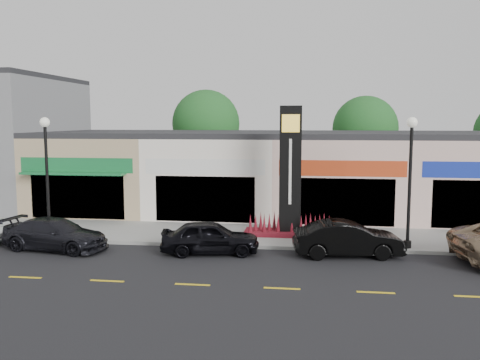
{
  "coord_description": "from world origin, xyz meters",
  "views": [
    {
      "loc": [
        3.74,
        -19.15,
        5.49
      ],
      "look_at": [
        0.69,
        4.0,
        2.74
      ],
      "focal_mm": 38.0,
      "sensor_mm": 36.0,
      "label": 1
    }
  ],
  "objects": [
    {
      "name": "tree_rear_west",
      "position": [
        -4.0,
        19.5,
        5.22
      ],
      "size": [
        5.2,
        5.2,
        7.83
      ],
      "color": "#382619",
      "rests_on": "ground"
    },
    {
      "name": "car_black_sedan",
      "position": [
        -0.17,
        1.03,
        0.69
      ],
      "size": [
        2.23,
        4.24,
        1.37
      ],
      "primitive_type": "imported",
      "rotation": [
        0.0,
        0.0,
        1.73
      ],
      "color": "black",
      "rests_on": "ground"
    },
    {
      "name": "ground",
      "position": [
        0.0,
        0.0,
        0.0
      ],
      "size": [
        120.0,
        120.0,
        0.0
      ],
      "primitive_type": "plane",
      "color": "black",
      "rests_on": "ground"
    },
    {
      "name": "sidewalk",
      "position": [
        0.0,
        4.35,
        0.07
      ],
      "size": [
        52.0,
        4.3,
        0.15
      ],
      "primitive_type": "cube",
      "color": "gray",
      "rests_on": "ground"
    },
    {
      "name": "shop_beige",
      "position": [
        -8.5,
        11.46,
        2.4
      ],
      "size": [
        7.0,
        10.85,
        4.8
      ],
      "color": "tan",
      "rests_on": "ground"
    },
    {
      "name": "car_dark_sedan",
      "position": [
        -6.82,
        0.8,
        0.67
      ],
      "size": [
        2.56,
        4.83,
        1.33
      ],
      "primitive_type": "imported",
      "rotation": [
        0.0,
        0.0,
        1.42
      ],
      "color": "black",
      "rests_on": "ground"
    },
    {
      "name": "lamp_east_near",
      "position": [
        8.0,
        2.5,
        3.48
      ],
      "size": [
        0.44,
        0.44,
        5.47
      ],
      "color": "black",
      "rests_on": "sidewalk"
    },
    {
      "name": "shop_pink_e",
      "position": [
        12.5,
        11.47,
        2.4
      ],
      "size": [
        7.0,
        10.01,
        4.8
      ],
      "color": "beige",
      "rests_on": "ground"
    },
    {
      "name": "curb",
      "position": [
        0.0,
        2.1,
        0.07
      ],
      "size": [
        52.0,
        0.2,
        0.15
      ],
      "primitive_type": "cube",
      "color": "gray",
      "rests_on": "ground"
    },
    {
      "name": "shop_cream",
      "position": [
        -1.5,
        11.47,
        2.4
      ],
      "size": [
        7.0,
        10.01,
        4.8
      ],
      "color": "silver",
      "rests_on": "ground"
    },
    {
      "name": "lamp_west_near",
      "position": [
        -8.0,
        2.5,
        3.48
      ],
      "size": [
        0.44,
        0.44,
        5.47
      ],
      "color": "black",
      "rests_on": "sidewalk"
    },
    {
      "name": "pylon_sign",
      "position": [
        3.0,
        4.2,
        2.27
      ],
      "size": [
        4.2,
        1.3,
        6.0
      ],
      "color": "#5C0F1D",
      "rests_on": "sidewalk"
    },
    {
      "name": "shop_pink_w",
      "position": [
        5.5,
        11.47,
        2.4
      ],
      "size": [
        7.0,
        10.01,
        4.8
      ],
      "color": "beige",
      "rests_on": "ground"
    },
    {
      "name": "tree_rear_mid",
      "position": [
        8.0,
        19.5,
        4.88
      ],
      "size": [
        4.8,
        4.8,
        7.29
      ],
      "color": "#382619",
      "rests_on": "ground"
    },
    {
      "name": "car_black_conv",
      "position": [
        5.43,
        1.35,
        0.72
      ],
      "size": [
        2.07,
        4.51,
        1.43
      ],
      "primitive_type": "imported",
      "rotation": [
        0.0,
        0.0,
        1.7
      ],
      "color": "black",
      "rests_on": "ground"
    }
  ]
}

